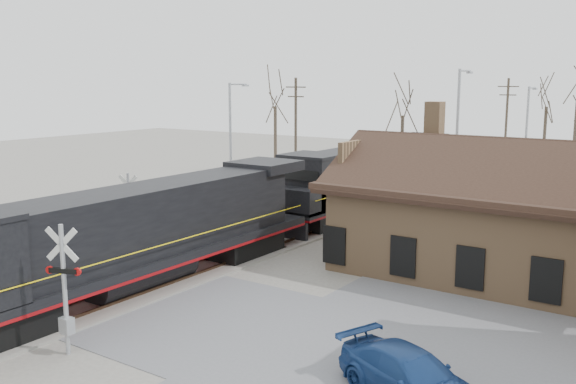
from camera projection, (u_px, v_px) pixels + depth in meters
The scene contains 18 objects.
ground at pixel (125, 296), 26.95m from camera, with size 140.00×140.00×0.00m, color #9B968C.
road at pixel (125, 296), 26.95m from camera, with size 60.00×9.00×0.03m, color slate.
track_main at pixel (315, 228), 39.11m from camera, with size 3.40×90.00×0.24m.
track_siding at pixel (256, 219), 41.63m from camera, with size 3.40×90.00×0.24m.
depot at pixel (500, 224), 29.58m from camera, with size 15.20×9.31×7.90m.
locomotive_lead at pixel (128, 237), 26.80m from camera, with size 3.16×21.13×4.69m.
locomotive_trailing at pixel (367, 176), 44.16m from camera, with size 3.16×21.13×4.44m.
crossbuck_near at pixel (65, 295), 20.89m from camera, with size 1.19×0.55×4.40m.
crossbuck_far at pixel (129, 214), 33.91m from camera, with size 1.13×0.53×4.16m.
parked_car at pixel (411, 376), 18.06m from camera, with size 1.98×4.87×1.41m, color navy.
streetlight_a at pixel (232, 140), 43.61m from camera, with size 0.25×2.04×8.80m.
streetlight_b at pixel (457, 142), 37.68m from camera, with size 0.25×2.04×9.61m.
streetlight_c at pixel (527, 137), 48.03m from camera, with size 0.25×2.04×8.51m.
utility_pole_a at pixel (296, 129), 55.05m from camera, with size 2.00×0.24×9.19m.
utility_pole_b at pixel (506, 124), 61.91m from camera, with size 2.00×0.24×9.18m.
tree_a at pixel (275, 96), 62.65m from camera, with size 4.30×4.30×10.54m.
tree_b at pixel (403, 105), 56.65m from camera, with size 3.93×3.93×9.62m.
tree_c at pixel (547, 96), 64.05m from camera, with size 4.24×4.24×10.39m.
Camera 1 is at (20.30, -17.35, 8.93)m, focal length 40.00 mm.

